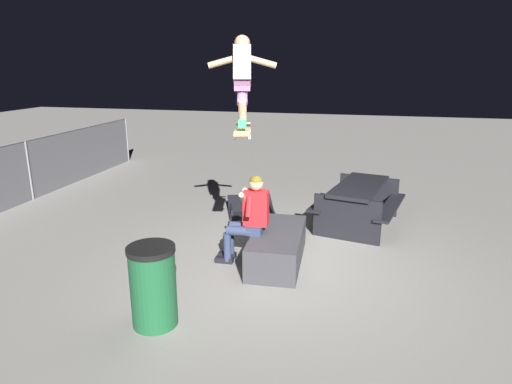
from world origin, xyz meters
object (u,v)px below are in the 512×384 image
skater_airborne (242,76)px  picnic_table_back (359,198)px  trash_bin (153,286)px  kicker_ramp (251,210)px  skateboard (243,131)px  ledge_box_main (277,247)px  person_sitting_on_ledge (249,215)px

skater_airborne → picnic_table_back: size_ratio=0.57×
picnic_table_back → trash_bin: 4.26m
picnic_table_back → kicker_ramp: bearing=83.0°
skateboard → trash_bin: bearing=161.4°
ledge_box_main → skater_airborne: bearing=112.0°
kicker_ramp → skateboard: bearing=-168.1°
person_sitting_on_ledge → ledge_box_main: bearing=-73.7°
trash_bin → skater_airborne: bearing=-17.6°
ledge_box_main → skater_airborne: 2.43m
ledge_box_main → trash_bin: bearing=152.3°
person_sitting_on_ledge → skater_airborne: bearing=139.5°
skateboard → kicker_ramp: 3.00m
skateboard → skater_airborne: 0.69m
trash_bin → skateboard: bearing=-18.6°
ledge_box_main → skateboard: (-0.24, 0.44, 1.69)m
kicker_ramp → trash_bin: size_ratio=1.28×
skateboard → kicker_ramp: skateboard is taller
person_sitting_on_ledge → picnic_table_back: (1.93, -1.48, -0.22)m
skater_airborne → skateboard: bearing=-165.8°
person_sitting_on_ledge → skater_airborne: size_ratio=1.16×
skateboard → skater_airborne: bearing=14.2°
trash_bin → person_sitting_on_ledge: bearing=-18.6°
ledge_box_main → kicker_ramp: 2.26m
picnic_table_back → trash_bin: bearing=150.7°
skater_airborne → kicker_ramp: skater_airborne is taller
skater_airborne → picnic_table_back: bearing=-37.7°
person_sitting_on_ledge → kicker_ramp: (2.18, 0.53, -0.66)m
skateboard → picnic_table_back: (2.05, -1.53, -1.43)m
ledge_box_main → person_sitting_on_ledge: person_sitting_on_ledge is taller
skater_airborne → kicker_ramp: bearing=11.9°
ledge_box_main → picnic_table_back: size_ratio=0.79×
person_sitting_on_ledge → picnic_table_back: bearing=-37.6°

